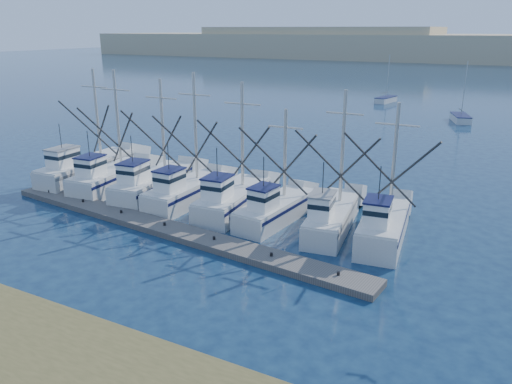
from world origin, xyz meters
TOP-DOWN VIEW (x-y plane):
  - ground at (0.00, 0.00)m, footprint 500.00×500.00m
  - floating_dock at (-5.99, 6.32)m, footprint 28.49×5.01m
  - dune_ridge at (0.00, 210.00)m, footprint 360.00×60.00m
  - trawler_fleet at (-7.05, 11.39)m, footprint 28.25×9.63m
  - sailboat_near at (5.93, 56.74)m, footprint 3.39×5.55m
  - sailboat_far at (-7.84, 70.95)m, footprint 2.79×5.66m

SIDE VIEW (x-z plane):
  - ground at x=0.00m, z-range 0.00..0.00m
  - floating_dock at x=-5.99m, z-range 0.00..0.38m
  - sailboat_far at x=-7.84m, z-range -3.55..4.55m
  - sailboat_near at x=5.93m, z-range -3.55..4.55m
  - trawler_fleet at x=-7.05m, z-range -3.67..5.65m
  - dune_ridge at x=0.00m, z-range 0.00..10.00m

